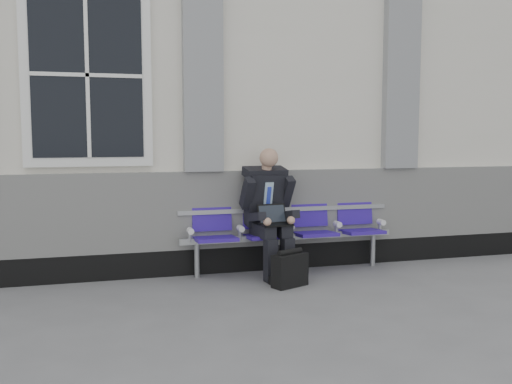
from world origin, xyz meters
name	(u,v)px	position (x,y,z in m)	size (l,w,h in m)	color
ground	(50,326)	(0.00, 0.00, 0.00)	(70.00, 70.00, 0.00)	slate
station_building	(62,91)	(-0.02, 3.47, 2.22)	(14.40, 4.40, 4.49)	silver
bench	(288,225)	(2.59, 1.32, 0.55)	(2.60, 0.47, 0.91)	#9EA0A3
businessman	(269,208)	(2.30, 1.19, 0.79)	(0.62, 0.84, 1.47)	black
briefcase	(290,269)	(2.38, 0.65, 0.19)	(0.43, 0.31, 0.41)	black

